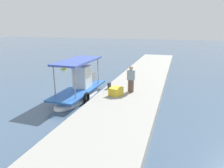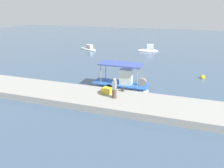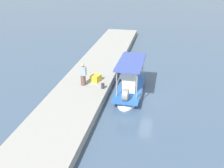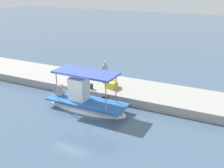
{
  "view_description": "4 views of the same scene",
  "coord_description": "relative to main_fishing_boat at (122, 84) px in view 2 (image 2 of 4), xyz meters",
  "views": [
    {
      "loc": [
        -12.84,
        -6.72,
        4.75
      ],
      "look_at": [
        0.07,
        -2.65,
        0.94
      ],
      "focal_mm": 34.06,
      "sensor_mm": 36.0,
      "label": 1
    },
    {
      "loc": [
        4.32,
        -18.28,
        7.5
      ],
      "look_at": [
        -1.07,
        -1.49,
        0.77
      ],
      "focal_mm": 32.5,
      "sensor_mm": 36.0,
      "label": 2
    },
    {
      "loc": [
        17.19,
        1.71,
        8.95
      ],
      "look_at": [
        0.27,
        -1.72,
        1.01
      ],
      "focal_mm": 43.05,
      "sensor_mm": 36.0,
      "label": 3
    },
    {
      "loc": [
        -9.02,
        13.13,
        7.78
      ],
      "look_at": [
        -1.11,
        -3.02,
        0.97
      ],
      "focal_mm": 43.54,
      "sensor_mm": 36.0,
      "label": 4
    }
  ],
  "objects": [
    {
      "name": "dock_quay",
      "position": [
        0.41,
        -3.45,
        -0.17
      ],
      "size": [
        36.0,
        3.84,
        0.57
      ],
      "primitive_type": "cube",
      "color": "#9D9B94",
      "rests_on": "ground_plane"
    },
    {
      "name": "mooring_bollard",
      "position": [
        0.63,
        -1.89,
        0.31
      ],
      "size": [
        0.24,
        0.24,
        0.39
      ],
      "primitive_type": "cylinder",
      "color": "#2D2D33",
      "rests_on": "dock_quay"
    },
    {
      "name": "main_fishing_boat",
      "position": [
        0.0,
        0.0,
        0.0
      ],
      "size": [
        5.57,
        1.94,
        2.88
      ],
      "color": "white",
      "rests_on": "ground_plane"
    },
    {
      "name": "cargo_crate",
      "position": [
        -0.56,
        -2.71,
        0.35
      ],
      "size": [
        0.92,
        0.82,
        0.48
      ],
      "primitive_type": "cube",
      "rotation": [
        0.0,
        0.0,
        2.85
      ],
      "color": "gold",
      "rests_on": "dock_quay"
    },
    {
      "name": "moored_boat_mid",
      "position": [
        -0.14,
        18.66,
        -0.24
      ],
      "size": [
        3.99,
        2.08,
        1.5
      ],
      "color": "silver",
      "rests_on": "ground_plane"
    },
    {
      "name": "ground_plane",
      "position": [
        0.41,
        0.52,
        -0.46
      ],
      "size": [
        120.0,
        120.0,
        0.0
      ],
      "primitive_type": "plane",
      "color": "#425872"
    },
    {
      "name": "fisherman_near_bollard",
      "position": [
        0.33,
        -3.44,
        0.88
      ],
      "size": [
        0.38,
        0.48,
        1.69
      ],
      "color": "brown",
      "rests_on": "dock_quay"
    },
    {
      "name": "moored_boat_near",
      "position": [
        -10.97,
        16.64,
        -0.3
      ],
      "size": [
        4.24,
        2.92,
        1.24
      ],
      "color": "silver",
      "rests_on": "ground_plane"
    },
    {
      "name": "marker_buoy",
      "position": [
        7.82,
        5.72,
        -0.35
      ],
      "size": [
        0.56,
        0.56,
        0.56
      ],
      "color": "yellow",
      "rests_on": "ground_plane"
    }
  ]
}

